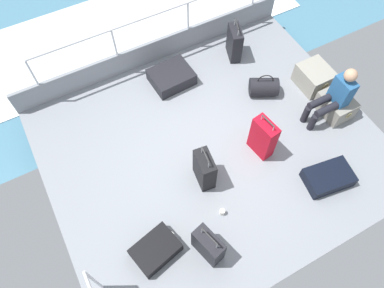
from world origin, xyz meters
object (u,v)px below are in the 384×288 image
object	(u,v)px
suitcase_1	(204,169)
suitcase_3	(156,250)
suitcase_0	(208,245)
suitcase_4	(328,177)
cargo_crate_1	(336,105)
passenger_seated	(335,96)
duffel_bag	(264,87)
suitcase_2	(172,77)
suitcase_6	(263,138)
cargo_crate_0	(314,77)
paper_cup	(222,212)
suitcase_5	(234,43)

from	to	relation	value
suitcase_1	suitcase_3	distance (m)	1.32
suitcase_0	suitcase_4	bearing A→B (deg)	91.83
cargo_crate_1	passenger_seated	size ratio (longest dim) A/B	0.57
passenger_seated	duffel_bag	xyz separation A→B (m)	(-0.90, -0.65, -0.38)
suitcase_1	suitcase_2	world-z (taller)	suitcase_1
suitcase_2	suitcase_6	distance (m)	2.03
cargo_crate_0	paper_cup	xyz separation A→B (m)	(1.32, -2.64, -0.14)
suitcase_4	suitcase_2	bearing A→B (deg)	-157.31
cargo_crate_0	suitcase_5	bearing A→B (deg)	-146.07
suitcase_6	paper_cup	world-z (taller)	suitcase_6
suitcase_1	suitcase_5	bearing A→B (deg)	138.74
suitcase_0	duffel_bag	distance (m)	2.95
paper_cup	passenger_seated	bearing A→B (deg)	105.52
passenger_seated	suitcase_0	xyz separation A→B (m)	(1.04, -2.87, -0.28)
suitcase_1	paper_cup	bearing A→B (deg)	-3.76
cargo_crate_1	suitcase_3	size ratio (longest dim) A/B	0.86
paper_cup	duffel_bag	bearing A→B (deg)	131.77
paper_cup	suitcase_2	bearing A→B (deg)	169.56
cargo_crate_0	passenger_seated	distance (m)	0.77
cargo_crate_1	passenger_seated	xyz separation A→B (m)	(0.00, -0.18, 0.37)
paper_cup	suitcase_1	bearing A→B (deg)	176.24
suitcase_1	suitcase_5	xyz separation A→B (m)	(-1.98, 1.74, -0.00)
cargo_crate_0	suitcase_4	distance (m)	1.89
suitcase_2	paper_cup	size ratio (longest dim) A/B	7.48
suitcase_0	suitcase_1	bearing A→B (deg)	153.31
cargo_crate_0	paper_cup	bearing A→B (deg)	-63.38
cargo_crate_1	passenger_seated	distance (m)	0.41
suitcase_4	duffel_bag	bearing A→B (deg)	177.24
suitcase_3	paper_cup	size ratio (longest dim) A/B	6.98
passenger_seated	duffel_bag	size ratio (longest dim) A/B	1.82
suitcase_1	suitcase_3	bearing A→B (deg)	-59.56
cargo_crate_0	suitcase_5	world-z (taller)	suitcase_5
suitcase_1	suitcase_5	distance (m)	2.64
cargo_crate_0	cargo_crate_1	distance (m)	0.65
suitcase_4	paper_cup	bearing A→B (deg)	-100.25
suitcase_1	paper_cup	size ratio (longest dim) A/B	7.57
passenger_seated	suitcase_0	world-z (taller)	passenger_seated
suitcase_4	suitcase_6	world-z (taller)	suitcase_6
cargo_crate_0	passenger_seated	bearing A→B (deg)	-19.04
suitcase_1	suitcase_6	size ratio (longest dim) A/B	0.93
cargo_crate_1	suitcase_4	distance (m)	1.34
suitcase_4	suitcase_6	distance (m)	1.14
cargo_crate_0	suitcase_5	size ratio (longest dim) A/B	0.80
suitcase_2	suitcase_5	world-z (taller)	suitcase_5
cargo_crate_0	suitcase_0	world-z (taller)	suitcase_0
cargo_crate_1	suitcase_6	size ratio (longest dim) A/B	0.74
suitcase_0	paper_cup	distance (m)	0.62
cargo_crate_1	cargo_crate_0	bearing A→B (deg)	175.75
passenger_seated	duffel_bag	bearing A→B (deg)	-144.30
suitcase_2	cargo_crate_0	bearing A→B (deg)	60.09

